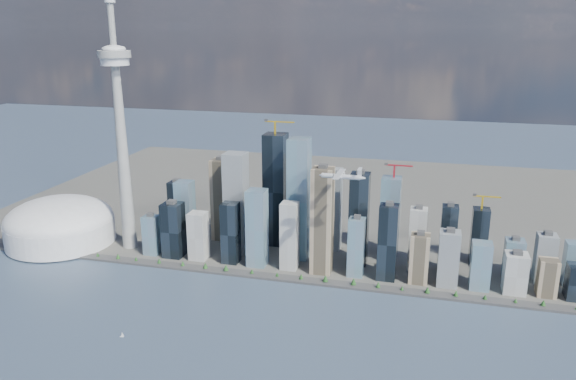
% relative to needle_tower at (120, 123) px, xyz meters
% --- Properties ---
extents(ground, '(4000.00, 4000.00, 0.00)m').
position_rel_needle_tower_xyz_m(ground, '(300.00, -310.00, -235.84)').
color(ground, '#2F3D52').
rests_on(ground, ground).
extents(seawall, '(1100.00, 22.00, 4.00)m').
position_rel_needle_tower_xyz_m(seawall, '(300.00, -60.00, -233.84)').
color(seawall, '#383838').
rests_on(seawall, ground).
extents(land, '(1400.00, 900.00, 3.00)m').
position_rel_needle_tower_xyz_m(land, '(300.00, 390.00, -234.34)').
color(land, '#4C4C47').
rests_on(land, ground).
extents(shoreline_trees, '(960.53, 7.20, 8.80)m').
position_rel_needle_tower_xyz_m(shoreline_trees, '(300.00, -60.00, -227.06)').
color(shoreline_trees, '#3F2D1E').
rests_on(shoreline_trees, seawall).
extents(skyscraper_cluster, '(736.00, 142.00, 237.18)m').
position_rel_needle_tower_xyz_m(skyscraper_cluster, '(359.62, 26.82, -162.69)').
color(skyscraper_cluster, black).
rests_on(skyscraper_cluster, land).
extents(needle_tower, '(56.00, 56.00, 550.50)m').
position_rel_needle_tower_xyz_m(needle_tower, '(0.00, 0.00, 0.00)').
color(needle_tower, gray).
rests_on(needle_tower, land).
extents(dome_stadium, '(200.00, 200.00, 86.00)m').
position_rel_needle_tower_xyz_m(dome_stadium, '(-140.00, -10.00, -196.40)').
color(dome_stadium, silver).
rests_on(dome_stadium, land).
extents(airplane, '(70.07, 61.86, 17.12)m').
position_rel_needle_tower_xyz_m(airplane, '(409.22, -83.83, -47.32)').
color(airplane, silver).
rests_on(airplane, ground).
extents(sailboat_west, '(5.88, 2.56, 8.13)m').
position_rel_needle_tower_xyz_m(sailboat_west, '(149.96, -286.45, -233.23)').
color(sailboat_west, silver).
rests_on(sailboat_west, ground).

